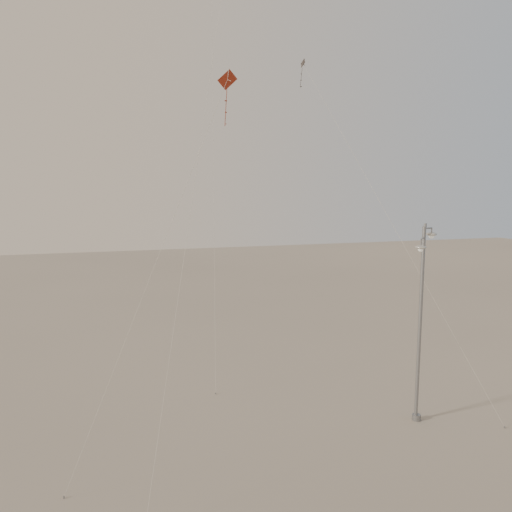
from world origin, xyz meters
name	(u,v)px	position (x,y,z in m)	size (l,w,h in m)	color
ground	(297,467)	(0.00, 0.00, 0.00)	(160.00, 160.00, 0.00)	#A29786
street_lamp	(421,318)	(7.47, 2.49, 5.24)	(1.46, 1.05, 9.83)	gray
kite_1	(212,63)	(-1.08, 9.75, 18.07)	(7.95, 17.72, 25.42)	black
kite_3	(198,158)	(-3.77, 1.26, 12.71)	(7.16, 1.27, 16.17)	maroon
kite_4	(346,142)	(7.20, 10.32, 14.15)	(5.36, 13.88, 19.63)	black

